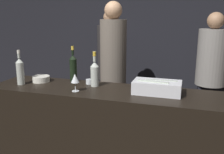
{
  "coord_description": "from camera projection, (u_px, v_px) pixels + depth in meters",
  "views": [
    {
      "loc": [
        0.65,
        -1.81,
        1.68
      ],
      "look_at": [
        0.0,
        0.3,
        1.14
      ],
      "focal_mm": 40.0,
      "sensor_mm": 36.0,
      "label": 1
    }
  ],
  "objects": [
    {
      "name": "ice_bin_with_bottles",
      "position": [
        157.0,
        87.0,
        2.17
      ],
      "size": [
        0.41,
        0.22,
        0.12
      ],
      "color": "silver",
      "rests_on": "bar_counter"
    },
    {
      "name": "champagne_bottle",
      "position": [
        73.0,
        67.0,
        2.57
      ],
      "size": [
        0.07,
        0.07,
        0.37
      ],
      "color": "black",
      "rests_on": "bar_counter"
    },
    {
      "name": "wine_glass",
      "position": [
        75.0,
        79.0,
        2.22
      ],
      "size": [
        0.07,
        0.07,
        0.16
      ],
      "color": "silver",
      "rests_on": "bar_counter"
    },
    {
      "name": "rose_wine_bottle",
      "position": [
        95.0,
        73.0,
        2.39
      ],
      "size": [
        0.08,
        0.08,
        0.34
      ],
      "color": "#B2B7AD",
      "rests_on": "bar_counter"
    },
    {
      "name": "white_wine_bottle",
      "position": [
        20.0,
        70.0,
        2.45
      ],
      "size": [
        0.07,
        0.07,
        0.34
      ],
      "color": "#B2B7AD",
      "rests_on": "bar_counter"
    },
    {
      "name": "person_in_hoodie",
      "position": [
        113.0,
        68.0,
        3.09
      ],
      "size": [
        0.32,
        0.32,
        1.85
      ],
      "rotation": [
        0.0,
        0.0,
        2.64
      ],
      "color": "black",
      "rests_on": "ground_plane"
    },
    {
      "name": "bowl_white",
      "position": [
        41.0,
        79.0,
        2.57
      ],
      "size": [
        0.18,
        0.18,
        0.06
      ],
      "color": "silver",
      "rests_on": "bar_counter"
    },
    {
      "name": "wall_back_chalkboard",
      "position": [
        149.0,
        33.0,
        4.16
      ],
      "size": [
        6.4,
        0.06,
        2.8
      ],
      "color": "black",
      "rests_on": "ground_plane"
    },
    {
      "name": "candle_votive",
      "position": [
        89.0,
        82.0,
        2.48
      ],
      "size": [
        0.07,
        0.07,
        0.05
      ],
      "color": "silver",
      "rests_on": "bar_counter"
    },
    {
      "name": "person_blond_tee",
      "position": [
        211.0,
        72.0,
        3.28
      ],
      "size": [
        0.38,
        0.38,
        1.73
      ],
      "rotation": [
        0.0,
        0.0,
        2.11
      ],
      "color": "black",
      "rests_on": "ground_plane"
    },
    {
      "name": "person_grey_polo",
      "position": [
        111.0,
        67.0,
        3.52
      ],
      "size": [
        0.38,
        0.38,
        1.77
      ],
      "rotation": [
        0.0,
        0.0,
        2.07
      ],
      "color": "black",
      "rests_on": "ground_plane"
    },
    {
      "name": "bar_counter",
      "position": [
        111.0,
        141.0,
        2.39
      ],
      "size": [
        2.34,
        0.54,
        1.02
      ],
      "color": "black",
      "rests_on": "ground_plane"
    }
  ]
}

